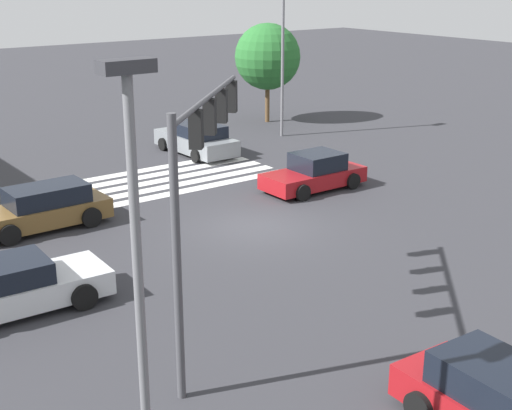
{
  "coord_description": "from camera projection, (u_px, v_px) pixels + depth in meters",
  "views": [
    {
      "loc": [
        13.98,
        18.91,
        8.58
      ],
      "look_at": [
        0.0,
        0.0,
        0.82
      ],
      "focal_mm": 50.0,
      "sensor_mm": 36.0,
      "label": 1
    }
  ],
  "objects": [
    {
      "name": "tree_corner_a",
      "position": [
        268.0,
        57.0,
        41.29
      ],
      "size": [
        3.83,
        3.83,
        5.75
      ],
      "color": "brown",
      "rests_on": "ground_plane"
    },
    {
      "name": "traffic_signal_mast",
      "position": [
        203.0,
        156.0,
        15.99
      ],
      "size": [
        4.7,
        4.7,
        6.07
      ],
      "rotation": [
        0.0,
        0.0,
        -2.36
      ],
      "color": "#47474C",
      "rests_on": "ground_plane"
    },
    {
      "name": "ground_plane",
      "position": [
        256.0,
        227.0,
        25.02
      ],
      "size": [
        132.04,
        132.04,
        0.0
      ],
      "primitive_type": "plane",
      "color": "#333338"
    },
    {
      "name": "street_light_pole_b",
      "position": [
        137.0,
        254.0,
        10.83
      ],
      "size": [
        0.8,
        0.36,
        7.41
      ],
      "color": "slate",
      "rests_on": "ground_plane"
    },
    {
      "name": "car_5",
      "position": [
        196.0,
        139.0,
        34.86
      ],
      "size": [
        2.25,
        4.89,
        1.51
      ],
      "rotation": [
        0.0,
        0.0,
        -1.55
      ],
      "color": "gray",
      "rests_on": "ground_plane"
    },
    {
      "name": "car_2",
      "position": [
        43.0,
        208.0,
        24.69
      ],
      "size": [
        4.69,
        2.05,
        1.52
      ],
      "rotation": [
        0.0,
        0.0,
        0.02
      ],
      "color": "brown",
      "rests_on": "ground_plane"
    },
    {
      "name": "car_4",
      "position": [
        10.0,
        288.0,
        18.62
      ],
      "size": [
        4.95,
        2.24,
        1.43
      ],
      "rotation": [
        0.0,
        0.0,
        3.11
      ],
      "color": "silver",
      "rests_on": "ground_plane"
    },
    {
      "name": "car_1",
      "position": [
        314.0,
        173.0,
        29.19
      ],
      "size": [
        4.37,
        2.1,
        1.51
      ],
      "rotation": [
        0.0,
        0.0,
        0.0
      ],
      "color": "maroon",
      "rests_on": "ground_plane"
    },
    {
      "name": "crosswalk_markings",
      "position": [
        157.0,
        181.0,
        30.46
      ],
      "size": [
        10.69,
        4.4,
        0.01
      ],
      "rotation": [
        0.0,
        0.0,
        1.57
      ],
      "color": "silver",
      "rests_on": "ground_plane"
    },
    {
      "name": "street_light_pole_a",
      "position": [
        283.0,
        44.0,
        37.27
      ],
      "size": [
        0.8,
        0.36,
        8.27
      ],
      "color": "slate",
      "rests_on": "ground_plane"
    }
  ]
}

